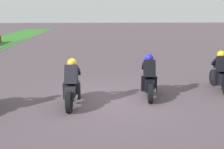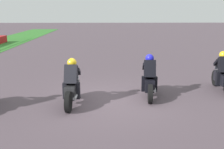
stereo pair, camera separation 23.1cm
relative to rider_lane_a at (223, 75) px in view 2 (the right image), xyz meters
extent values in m
plane|color=#51434B|center=(-0.95, 4.25, -0.62)|extent=(120.00, 120.00, 0.00)
cylinder|color=black|center=(0.70, -0.05, -0.30)|extent=(0.65, 0.18, 0.64)
cube|color=black|center=(0.00, 0.00, -0.12)|extent=(1.12, 0.39, 0.40)
ellipsoid|color=black|center=(0.10, -0.01, 0.18)|extent=(0.50, 0.33, 0.24)
sphere|color=gold|center=(0.12, -0.01, 0.74)|extent=(0.32, 0.32, 0.30)
cube|color=#535560|center=(0.50, -0.03, 0.22)|extent=(0.17, 0.27, 0.23)
cube|color=black|center=(-0.10, 0.21, -0.12)|extent=(0.19, 0.15, 0.52)
cube|color=black|center=(0.30, 0.16, 0.42)|extent=(0.39, 0.13, 0.31)
cylinder|color=black|center=(0.04, 2.82, -0.30)|extent=(0.65, 0.20, 0.64)
cylinder|color=black|center=(-1.35, 2.96, -0.30)|extent=(0.65, 0.20, 0.64)
cube|color=black|center=(-0.65, 2.89, -0.12)|extent=(1.13, 0.43, 0.40)
ellipsoid|color=black|center=(-0.55, 2.88, 0.18)|extent=(0.51, 0.35, 0.24)
cube|color=red|center=(-1.16, 2.94, -0.10)|extent=(0.08, 0.17, 0.08)
cylinder|color=#A5A5AD|center=(-1.02, 2.76, -0.25)|extent=(0.43, 0.14, 0.10)
cube|color=black|center=(-0.75, 2.90, 0.40)|extent=(0.52, 0.45, 0.66)
sphere|color=#1B1BBB|center=(-0.53, 2.88, 0.74)|extent=(0.33, 0.33, 0.30)
cube|color=#6C935C|center=(-0.16, 2.84, 0.22)|extent=(0.18, 0.27, 0.23)
cube|color=black|center=(-0.75, 3.10, -0.12)|extent=(0.19, 0.16, 0.52)
cube|color=black|center=(-0.79, 2.70, -0.12)|extent=(0.19, 0.16, 0.52)
cube|color=black|center=(-0.36, 3.04, 0.42)|extent=(0.39, 0.14, 0.31)
cube|color=black|center=(-0.39, 2.68, 0.42)|extent=(0.39, 0.14, 0.31)
cylinder|color=black|center=(-0.70, 5.46, -0.30)|extent=(0.65, 0.18, 0.64)
cylinder|color=black|center=(-2.09, 5.54, -0.30)|extent=(0.65, 0.18, 0.64)
cube|color=#242426|center=(-1.40, 5.50, -0.12)|extent=(1.12, 0.38, 0.40)
ellipsoid|color=#242426|center=(-1.30, 5.50, 0.18)|extent=(0.50, 0.33, 0.24)
cube|color=red|center=(-1.90, 5.53, -0.10)|extent=(0.07, 0.16, 0.08)
cylinder|color=#A5A5AD|center=(-1.75, 5.36, -0.25)|extent=(0.42, 0.12, 0.10)
cube|color=black|center=(-1.50, 5.51, 0.40)|extent=(0.51, 0.43, 0.66)
sphere|color=gold|center=(-1.28, 5.50, 0.74)|extent=(0.32, 0.32, 0.30)
cube|color=teal|center=(-0.90, 5.48, 0.22)|extent=(0.17, 0.27, 0.23)
cube|color=black|center=(-1.50, 5.71, -0.12)|extent=(0.19, 0.15, 0.52)
cube|color=black|center=(-1.53, 5.31, -0.12)|extent=(0.19, 0.15, 0.52)
cube|color=black|center=(-1.11, 5.67, 0.42)|extent=(0.39, 0.12, 0.31)
cube|color=black|center=(-1.13, 5.31, 0.42)|extent=(0.39, 0.12, 0.31)
camera|label=1|loc=(-9.77, 4.66, 2.36)|focal=43.27mm
camera|label=2|loc=(-9.78, 4.43, 2.36)|focal=43.27mm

